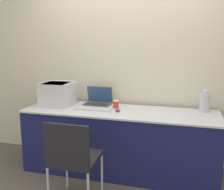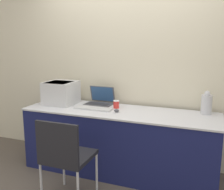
# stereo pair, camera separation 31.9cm
# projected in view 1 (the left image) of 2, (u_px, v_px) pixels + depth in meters

# --- Properties ---
(ground_plane) EXTENTS (14.00, 14.00, 0.00)m
(ground_plane) POSITION_uv_depth(u_px,v_px,m) (112.00, 184.00, 3.01)
(ground_plane) COLOR brown
(wall_back) EXTENTS (8.00, 0.05, 2.60)m
(wall_back) POSITION_uv_depth(u_px,v_px,m) (127.00, 65.00, 3.47)
(wall_back) COLOR beige
(wall_back) RESTS_ON ground_plane
(table) EXTENTS (2.35, 0.69, 0.79)m
(table) POSITION_uv_depth(u_px,v_px,m) (119.00, 141.00, 3.25)
(table) COLOR #191E51
(table) RESTS_ON ground_plane
(printer) EXTENTS (0.38, 0.39, 0.30)m
(printer) POSITION_uv_depth(u_px,v_px,m) (58.00, 93.00, 3.41)
(printer) COLOR silver
(printer) RESTS_ON table
(laptop_left) EXTENTS (0.35, 0.28, 0.23)m
(laptop_left) POSITION_uv_depth(u_px,v_px,m) (98.00, 101.00, 3.46)
(laptop_left) COLOR #4C4C51
(laptop_left) RESTS_ON table
(external_keyboard) EXTENTS (0.48, 0.15, 0.02)m
(external_keyboard) POSITION_uv_depth(u_px,v_px,m) (93.00, 109.00, 3.21)
(external_keyboard) COLOR silver
(external_keyboard) RESTS_ON table
(coffee_cup) EXTENTS (0.07, 0.07, 0.10)m
(coffee_cup) POSITION_uv_depth(u_px,v_px,m) (116.00, 104.00, 3.28)
(coffee_cup) COLOR red
(coffee_cup) RESTS_ON table
(mouse) EXTENTS (0.06, 0.05, 0.04)m
(mouse) POSITION_uv_depth(u_px,v_px,m) (118.00, 110.00, 3.10)
(mouse) COLOR #4C4C51
(mouse) RESTS_ON table
(metal_pitcher) EXTENTS (0.12, 0.12, 0.27)m
(metal_pitcher) POSITION_uv_depth(u_px,v_px,m) (205.00, 101.00, 3.11)
(metal_pitcher) COLOR silver
(metal_pitcher) RESTS_ON table
(chair) EXTENTS (0.44, 0.45, 0.89)m
(chair) POSITION_uv_depth(u_px,v_px,m) (72.00, 155.00, 2.51)
(chair) COLOR black
(chair) RESTS_ON ground_plane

